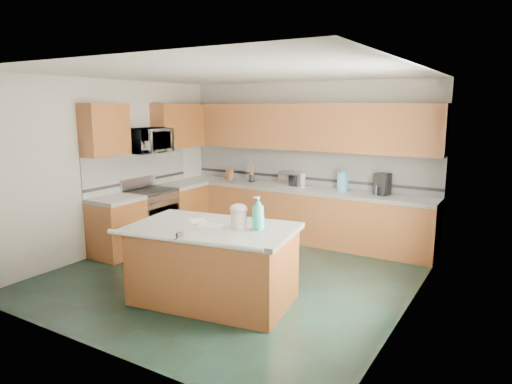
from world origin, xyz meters
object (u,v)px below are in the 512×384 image
Objects in this scene: island_top at (213,228)px; knife_block at (229,174)px; toaster_oven at (291,179)px; coffee_maker at (382,184)px; island_base at (213,266)px; soap_bottle_island at (258,213)px; treat_jar at (239,220)px.

knife_block is (-1.73, 2.87, 0.13)m from island_top.
coffee_maker is at bearing -10.65° from toaster_oven.
toaster_oven reaches higher than island_base.
soap_bottle_island is 1.13× the size of coffee_maker.
coffee_maker is (1.15, 2.90, 0.66)m from island_base.
island_base is 0.46m from island_top.
coffee_maker reaches higher than treat_jar.
toaster_oven is at bearing 111.02° from treat_jar.
treat_jar is 2.95m from coffee_maker.
island_base is 4.52× the size of toaster_oven.
soap_bottle_island is (0.23, 0.05, 0.10)m from treat_jar.
toaster_oven reaches higher than knife_block.
coffee_maker is (0.84, 2.82, 0.07)m from treat_jar.
soap_bottle_island is at bearing 19.45° from treat_jar.
soap_bottle_island reaches higher than toaster_oven.
island_top is 3.13m from coffee_maker.
soap_bottle_island is at bearing 4.61° from island_top.
toaster_oven is 1.58m from coffee_maker.
island_base is at bearing -50.90° from knife_block.
island_top is at bearing -50.90° from knife_block.
knife_block is at bearing -166.27° from coffee_maker.
soap_bottle_island is at bearing -82.24° from toaster_oven.
coffee_maker is (0.61, 2.77, -0.02)m from soap_bottle_island.
coffee_maker is (1.15, 2.90, 0.20)m from island_top.
toaster_oven is at bearing 89.56° from island_top.
soap_bottle_island is at bearing -42.36° from knife_block.
coffee_maker reaches higher than island_base.
coffee_maker is at bearing 59.41° from island_base.
treat_jar is at bearing -147.25° from soap_bottle_island.
island_top is 4.77× the size of toaster_oven.
soap_bottle_island is (0.54, 0.13, 0.68)m from island_base.
island_base is at bearing -98.45° from coffee_maker.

